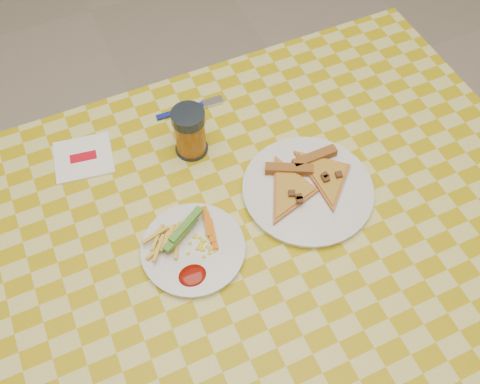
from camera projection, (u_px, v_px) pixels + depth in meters
name	position (u px, v px, depth m)	size (l,w,h in m)	color
ground	(243.00, 343.00, 1.69)	(8.00, 8.00, 0.00)	#BEAC99
table	(244.00, 242.00, 1.12)	(1.28, 0.88, 0.76)	silver
plate_left	(193.00, 250.00, 1.02)	(0.20, 0.20, 0.01)	silver
plate_right	(308.00, 190.00, 1.10)	(0.26, 0.26, 0.01)	silver
fries_veggies	(186.00, 241.00, 1.01)	(0.16, 0.15, 0.04)	gold
pizza_slices	(307.00, 180.00, 1.09)	(0.24, 0.22, 0.02)	#C0783B
drink_glass	(190.00, 132.00, 1.11)	(0.07, 0.07, 0.12)	black
napkin	(84.00, 158.00, 1.15)	(0.14, 0.13, 0.01)	white
fork	(191.00, 108.00, 1.22)	(0.16, 0.03, 0.01)	navy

